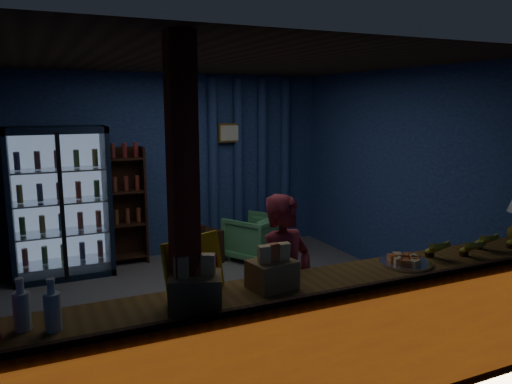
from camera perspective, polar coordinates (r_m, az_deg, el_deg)
ground at (r=5.56m, az=-2.95°, el=-13.04°), size 4.60×4.60×0.00m
room_walls at (r=5.15m, az=-3.11°, el=3.23°), size 4.60×4.60×4.60m
counter at (r=3.82m, az=8.19°, el=-16.64°), size 4.40×0.57×0.99m
support_post at (r=3.10m, az=-8.15°, el=-6.64°), size 0.16×0.16×2.60m
beverage_cooler at (r=6.79m, az=-21.50°, el=-1.19°), size 1.20×0.62×1.90m
bottle_shelf at (r=7.05m, az=-14.60°, el=-1.57°), size 0.50×0.28×1.60m
curtain_folds at (r=7.52m, az=-2.03°, el=3.38°), size 1.74×0.14×2.50m
framed_picture at (r=7.38m, az=-3.00°, el=6.76°), size 0.36×0.04×0.28m
shopkeeper at (r=4.04m, az=3.37°, el=-10.79°), size 0.64×0.53×1.49m
green_chair at (r=7.05m, az=-0.20°, el=-5.21°), size 0.93×0.94×0.63m
side_table at (r=6.91m, az=-6.19°, el=-6.36°), size 0.61×0.53×0.55m
yellow_sign at (r=3.33m, az=-7.10°, el=-8.33°), size 0.47×0.28×0.38m
soda_bottles at (r=3.07m, az=-26.67°, el=-12.38°), size 0.56×0.17×0.30m
snack_box_left at (r=3.13m, az=-6.92°, el=-10.93°), size 0.39×0.36×0.34m
snack_box_centre at (r=3.42m, az=1.85°, el=-9.14°), size 0.33×0.29×0.31m
pastry_tray at (r=4.08m, az=16.72°, el=-7.64°), size 0.41×0.41×0.07m
banana_bunches at (r=4.55m, az=23.82°, el=-5.41°), size 1.07×0.30×0.17m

